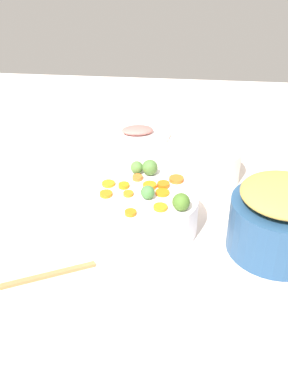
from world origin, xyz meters
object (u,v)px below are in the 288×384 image
wooden_spoon (6,285)px  ham_plate (137,135)px  casserole_dish (209,164)px  serving_bowl_carrots (144,212)px  metal_pot (279,226)px

wooden_spoon → ham_plate: bearing=166.2°
wooden_spoon → casserole_dish: bearing=139.0°
casserole_dish → serving_bowl_carrots: bearing=-32.4°
serving_bowl_carrots → ham_plate: size_ratio=1.15×
serving_bowl_carrots → metal_pot: metal_pot is taller
metal_pot → ham_plate: 0.74m
serving_bowl_carrots → casserole_dish: casserole_dish is taller
metal_pot → serving_bowl_carrots: bearing=-98.8°
ham_plate → wooden_spoon: bearing=-13.8°
metal_pot → wooden_spoon: (0.20, -0.61, -0.06)m
ham_plate → serving_bowl_carrots: bearing=8.5°
serving_bowl_carrots → wooden_spoon: size_ratio=1.00×
serving_bowl_carrots → wooden_spoon: bearing=-48.3°
casserole_dish → wooden_spoon: bearing=-41.0°
metal_pot → ham_plate: (-0.60, -0.41, -0.06)m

